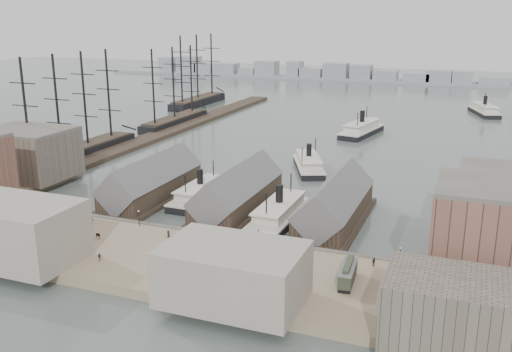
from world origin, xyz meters
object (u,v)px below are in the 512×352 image
at_px(horse_cart_center, 93,235).
at_px(horse_cart_left, 60,219).
at_px(horse_cart_right, 286,280).
at_px(ferry_docked_west, 200,193).
at_px(tram, 348,274).

bearing_deg(horse_cart_center, horse_cart_left, 84.57).
bearing_deg(horse_cart_left, horse_cart_center, -108.77).
height_order(horse_cart_center, horse_cart_right, horse_cart_center).
relative_size(ferry_docked_west, horse_cart_right, 5.60).
bearing_deg(horse_cart_center, tram, -74.89).
distance_m(horse_cart_center, horse_cart_right, 47.20).
bearing_deg(ferry_docked_west, horse_cart_center, -100.93).
bearing_deg(horse_cart_right, tram, -89.53).
distance_m(ferry_docked_west, tram, 63.55).
xyz_separation_m(tram, horse_cart_center, (-57.42, 1.04, -1.01)).
relative_size(tram, horse_cart_left, 2.13).
bearing_deg(horse_cart_right, horse_cart_center, 61.64).
distance_m(ferry_docked_west, horse_cart_right, 58.73).
height_order(tram, horse_cart_right, tram).
xyz_separation_m(tram, horse_cart_left, (-71.10, 6.45, -0.99)).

